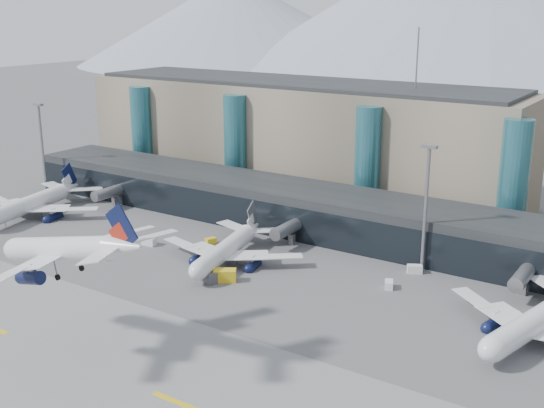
{
  "coord_description": "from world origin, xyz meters",
  "views": [
    {
      "loc": [
        74.72,
        -75.03,
        51.09
      ],
      "look_at": [
        4.59,
        32.0,
        13.77
      ],
      "focal_mm": 45.0,
      "sensor_mm": 36.0,
      "label": 1
    }
  ],
  "objects_px": {
    "jet_parked_left": "(39,196)",
    "hero_jet": "(73,244)",
    "veh_e": "(511,314)",
    "lightmast_left": "(42,144)",
    "veh_f": "(28,204)",
    "jet_parked_mid": "(231,241)",
    "veh_c": "(208,277)",
    "lightmast_mid": "(426,202)",
    "veh_g": "(389,285)",
    "veh_a": "(149,241)",
    "veh_b": "(211,241)",
    "veh_d": "(415,269)",
    "veh_h": "(225,275)"
  },
  "relations": [
    {
      "from": "jet_parked_left",
      "to": "hero_jet",
      "type": "bearing_deg",
      "value": -136.45
    },
    {
      "from": "lightmast_left",
      "to": "hero_jet",
      "type": "xyz_separation_m",
      "value": [
        79.54,
        -57.99,
        3.44
      ]
    },
    {
      "from": "hero_jet",
      "to": "jet_parked_left",
      "type": "relative_size",
      "value": 0.88
    },
    {
      "from": "lightmast_mid",
      "to": "jet_parked_left",
      "type": "distance_m",
      "value": 98.37
    },
    {
      "from": "hero_jet",
      "to": "lightmast_left",
      "type": "bearing_deg",
      "value": 145.61
    },
    {
      "from": "lightmast_left",
      "to": "veh_e",
      "type": "distance_m",
      "value": 131.79
    },
    {
      "from": "jet_parked_left",
      "to": "veh_e",
      "type": "xyz_separation_m",
      "value": [
        117.29,
        3.45,
        -3.67
      ]
    },
    {
      "from": "lightmast_mid",
      "to": "jet_parked_left",
      "type": "xyz_separation_m",
      "value": [
        -96.55,
        -15.97,
        -9.97
      ]
    },
    {
      "from": "jet_parked_mid",
      "to": "veh_a",
      "type": "height_order",
      "value": "jet_parked_mid"
    },
    {
      "from": "lightmast_mid",
      "to": "veh_b",
      "type": "distance_m",
      "value": 48.5
    },
    {
      "from": "veh_f",
      "to": "veh_g",
      "type": "bearing_deg",
      "value": -92.63
    },
    {
      "from": "veh_b",
      "to": "veh_f",
      "type": "bearing_deg",
      "value": 113.62
    },
    {
      "from": "hero_jet",
      "to": "veh_e",
      "type": "bearing_deg",
      "value": 45.14
    },
    {
      "from": "veh_e",
      "to": "veh_g",
      "type": "relative_size",
      "value": 1.07
    },
    {
      "from": "jet_parked_left",
      "to": "veh_e",
      "type": "height_order",
      "value": "jet_parked_left"
    },
    {
      "from": "veh_e",
      "to": "jet_parked_left",
      "type": "bearing_deg",
      "value": -168.42
    },
    {
      "from": "jet_parked_left",
      "to": "jet_parked_mid",
      "type": "relative_size",
      "value": 1.1
    },
    {
      "from": "jet_parked_left",
      "to": "veh_h",
      "type": "distance_m",
      "value": 67.69
    },
    {
      "from": "jet_parked_mid",
      "to": "veh_b",
      "type": "bearing_deg",
      "value": 49.47
    },
    {
      "from": "lightmast_left",
      "to": "veh_b",
      "type": "height_order",
      "value": "lightmast_left"
    },
    {
      "from": "jet_parked_mid",
      "to": "veh_c",
      "type": "xyz_separation_m",
      "value": [
        3.6,
        -12.32,
        -2.98
      ]
    },
    {
      "from": "jet_parked_mid",
      "to": "veh_e",
      "type": "relative_size",
      "value": 12.08
    },
    {
      "from": "veh_b",
      "to": "jet_parked_mid",
      "type": "bearing_deg",
      "value": -97.97
    },
    {
      "from": "hero_jet",
      "to": "veh_f",
      "type": "xyz_separation_m",
      "value": [
        -73.42,
        46.98,
        -17.04
      ]
    },
    {
      "from": "veh_c",
      "to": "veh_d",
      "type": "relative_size",
      "value": 1.32
    },
    {
      "from": "lightmast_mid",
      "to": "veh_g",
      "type": "xyz_separation_m",
      "value": [
        -1.85,
        -11.88,
        -13.67
      ]
    },
    {
      "from": "jet_parked_left",
      "to": "veh_d",
      "type": "relative_size",
      "value": 12.57
    },
    {
      "from": "veh_e",
      "to": "jet_parked_mid",
      "type": "bearing_deg",
      "value": -166.9
    },
    {
      "from": "hero_jet",
      "to": "jet_parked_left",
      "type": "bearing_deg",
      "value": 147.44
    },
    {
      "from": "veh_b",
      "to": "veh_d",
      "type": "xyz_separation_m",
      "value": [
        44.61,
        8.59,
        0.14
      ]
    },
    {
      "from": "jet_parked_left",
      "to": "lightmast_left",
      "type": "bearing_deg",
      "value": 33.86
    },
    {
      "from": "hero_jet",
      "to": "veh_f",
      "type": "distance_m",
      "value": 88.82
    },
    {
      "from": "jet_parked_left",
      "to": "veh_g",
      "type": "distance_m",
      "value": 94.86
    },
    {
      "from": "lightmast_left",
      "to": "veh_d",
      "type": "xyz_separation_m",
      "value": [
        109.32,
        1.0,
        -13.59
      ]
    },
    {
      "from": "jet_parked_left",
      "to": "veh_b",
      "type": "relative_size",
      "value": 15.33
    },
    {
      "from": "veh_a",
      "to": "lightmast_left",
      "type": "bearing_deg",
      "value": 156.34
    },
    {
      "from": "hero_jet",
      "to": "lightmast_mid",
      "type": "bearing_deg",
      "value": 65.17
    },
    {
      "from": "veh_a",
      "to": "veh_h",
      "type": "xyz_separation_m",
      "value": [
        26.6,
        -7.38,
        0.31
      ]
    },
    {
      "from": "jet_parked_left",
      "to": "veh_c",
      "type": "bearing_deg",
      "value": -112.78
    },
    {
      "from": "lightmast_mid",
      "to": "veh_c",
      "type": "height_order",
      "value": "lightmast_mid"
    },
    {
      "from": "lightmast_left",
      "to": "veh_c",
      "type": "bearing_deg",
      "value": -17.82
    },
    {
      "from": "lightmast_left",
      "to": "veh_f",
      "type": "bearing_deg",
      "value": -60.94
    },
    {
      "from": "jet_parked_mid",
      "to": "veh_d",
      "type": "height_order",
      "value": "jet_parked_mid"
    },
    {
      "from": "veh_g",
      "to": "veh_f",
      "type": "bearing_deg",
      "value": -112.63
    },
    {
      "from": "lightmast_mid",
      "to": "veh_h",
      "type": "bearing_deg",
      "value": -138.73
    },
    {
      "from": "hero_jet",
      "to": "veh_g",
      "type": "distance_m",
      "value": 59.36
    },
    {
      "from": "veh_g",
      "to": "veh_c",
      "type": "bearing_deg",
      "value": -85.86
    },
    {
      "from": "jet_parked_left",
      "to": "veh_g",
      "type": "xyz_separation_m",
      "value": [
        94.7,
        4.09,
        -3.7
      ]
    },
    {
      "from": "lightmast_left",
      "to": "lightmast_mid",
      "type": "distance_m",
      "value": 110.04
    },
    {
      "from": "lightmast_mid",
      "to": "veh_a",
      "type": "relative_size",
      "value": 8.13
    }
  ]
}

